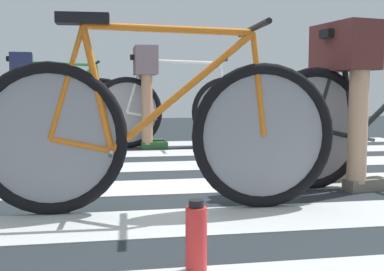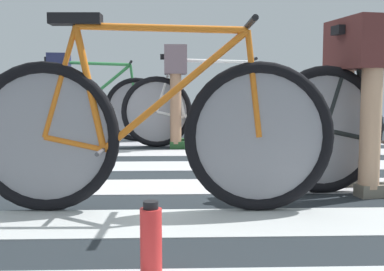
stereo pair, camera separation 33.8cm
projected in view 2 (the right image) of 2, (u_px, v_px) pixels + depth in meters
name	position (u px, v px, depth m)	size (l,w,h in m)	color
ground	(208.00, 187.00, 2.88)	(18.00, 14.00, 0.02)	#22282D
crosswalk_markings	(216.00, 186.00, 2.85)	(5.43, 4.99, 0.00)	#BEB9C3
bicycle_1_of_4	(151.00, 131.00, 2.24)	(1.74, 0.52, 0.93)	black
cyclist_2_of_4	(358.00, 81.00, 2.65)	(0.38, 0.44, 0.98)	tan
bicycle_3_of_4	(207.00, 109.00, 4.80)	(1.74, 0.52, 0.93)	black
cyclist_3_of_4	(176.00, 82.00, 4.75)	(0.32, 0.41, 1.01)	#A87A5B
bicycle_4_of_4	(90.00, 107.00, 5.24)	(1.73, 0.52, 0.93)	black
cyclist_4_of_4	(60.00, 85.00, 5.16)	(0.36, 0.43, 0.97)	brown
water_bottle	(151.00, 240.00, 1.48)	(0.07, 0.07, 0.24)	red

